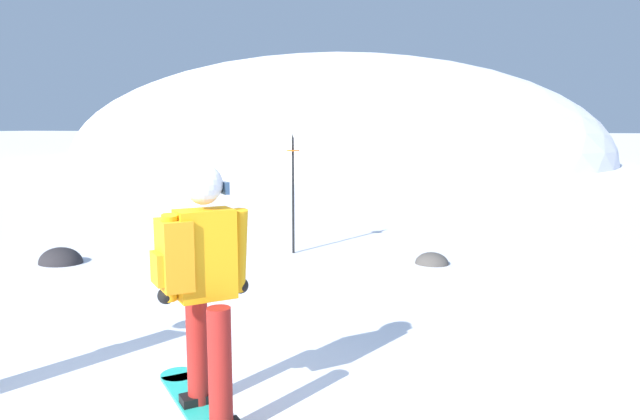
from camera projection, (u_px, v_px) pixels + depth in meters
The scene contains 5 objects.
ridge_peak_main at pixel (334, 159), 33.78m from camera, with size 29.27×26.34×11.53m.
snowboarder_main at pixel (201, 287), 3.82m from camera, with size 1.43×1.34×1.71m.
piste_marker_near at pixel (293, 185), 8.98m from camera, with size 0.20×0.20×1.83m.
rock_dark at pixel (61, 263), 8.47m from camera, with size 0.64×0.54×0.45m.
rock_mid at pixel (432, 264), 8.41m from camera, with size 0.48×0.40×0.33m.
Camera 1 is at (2.31, -2.94, 1.96)m, focal length 33.31 mm.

